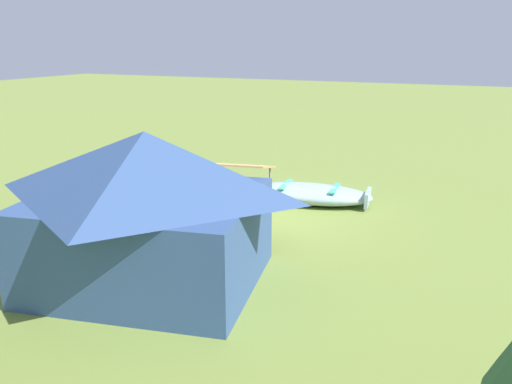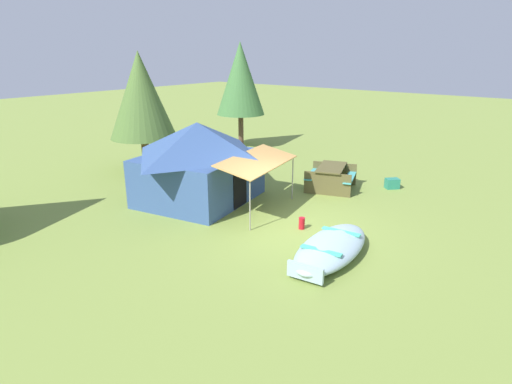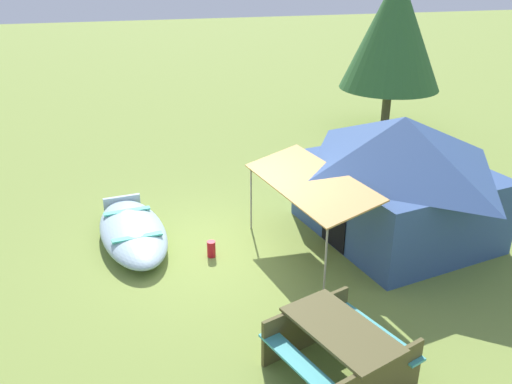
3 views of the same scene
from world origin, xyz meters
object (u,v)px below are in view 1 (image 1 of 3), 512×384
at_px(beached_rowboat, 310,193).
at_px(fuel_can, 249,207).
at_px(canvas_cabin_tent, 148,206).
at_px(cooler_box, 93,179).
at_px(picnic_table, 90,188).

relative_size(beached_rowboat, fuel_can, 9.80).
bearing_deg(canvas_cabin_tent, fuel_can, -89.65).
xyz_separation_m(canvas_cabin_tent, cooler_box, (4.93, -4.31, -1.10)).
bearing_deg(picnic_table, canvas_cabin_tent, 143.07).
relative_size(picnic_table, cooler_box, 4.57).
height_order(canvas_cabin_tent, fuel_can, canvas_cabin_tent).
bearing_deg(fuel_can, canvas_cabin_tent, 90.35).
bearing_deg(cooler_box, fuel_can, 173.96).
height_order(beached_rowboat, cooler_box, beached_rowboat).
bearing_deg(picnic_table, fuel_can, -162.62).
distance_m(picnic_table, cooler_box, 2.15).
bearing_deg(fuel_can, picnic_table, 17.38).
height_order(beached_rowboat, picnic_table, picnic_table).
xyz_separation_m(picnic_table, fuel_can, (-3.55, -1.11, -0.33)).
distance_m(beached_rowboat, cooler_box, 5.95).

